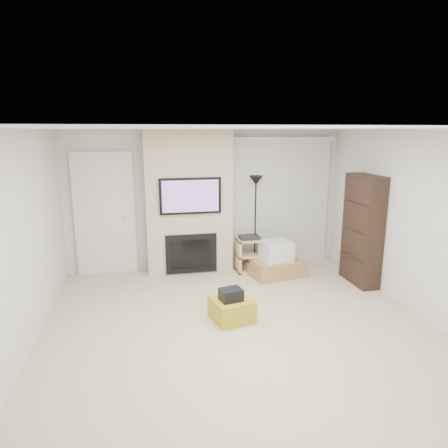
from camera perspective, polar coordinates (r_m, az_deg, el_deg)
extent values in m
cube|color=#C7B390|center=(5.13, 2.84, -15.68)|extent=(5.00, 5.50, 0.00)
cube|color=white|center=(4.50, 3.21, 13.46)|extent=(5.00, 5.50, 0.00)
cube|color=silver|center=(7.29, -2.49, 3.48)|extent=(5.00, 0.00, 2.50)
cube|color=silver|center=(2.32, 21.63, -19.75)|extent=(5.00, 0.00, 2.50)
cube|color=silver|center=(4.71, -27.93, -3.49)|extent=(0.00, 5.50, 2.50)
cube|color=silver|center=(5.81, 27.61, -0.54)|extent=(0.00, 5.50, 2.50)
cube|color=silver|center=(5.38, 5.19, 13.34)|extent=(0.35, 0.18, 0.01)
cube|color=#A8941F|center=(5.45, 1.10, -12.07)|extent=(0.60, 0.60, 0.30)
cube|color=black|center=(5.32, 1.00, -10.05)|extent=(0.32, 0.27, 0.16)
cube|color=#C9B492|center=(7.05, -5.03, 3.11)|extent=(1.50, 0.40, 2.50)
cube|color=black|center=(6.80, -4.83, 4.02)|extent=(1.05, 0.06, 0.62)
cube|color=#714F8B|center=(6.77, -4.79, 3.98)|extent=(0.96, 0.00, 0.54)
cube|color=black|center=(7.06, -4.69, -4.24)|extent=(0.90, 0.04, 0.70)
cube|color=black|center=(7.04, -4.67, -4.28)|extent=(0.70, 0.02, 0.50)
cube|color=silver|center=(7.22, -16.66, 1.39)|extent=(1.02, 0.08, 2.14)
cube|color=beige|center=(7.24, -16.63, 1.06)|extent=(0.90, 0.05, 2.05)
cylinder|color=silver|center=(7.18, -13.94, 0.91)|extent=(0.07, 0.06, 0.07)
cube|color=silver|center=(7.49, 8.37, 11.92)|extent=(1.98, 0.10, 0.08)
cube|color=silver|center=(7.61, 8.05, 2.97)|extent=(1.90, 0.03, 2.29)
cylinder|color=black|center=(7.43, 4.37, -6.23)|extent=(0.25, 0.25, 0.03)
cylinder|color=black|center=(7.20, 4.48, -0.21)|extent=(0.03, 0.03, 1.59)
cone|color=black|center=(7.06, 4.60, 6.24)|extent=(0.25, 0.25, 0.16)
cube|color=#D3B579|center=(7.16, 2.03, -4.53)|extent=(0.04, 0.38, 0.60)
cube|color=#D3B579|center=(7.26, 5.18, -4.31)|extent=(0.04, 0.38, 0.60)
cube|color=#D3B579|center=(7.30, 3.58, -6.56)|extent=(0.45, 0.38, 0.03)
cube|color=#D3B579|center=(7.21, 3.62, -4.42)|extent=(0.45, 0.38, 0.03)
cube|color=#D3B579|center=(7.13, 3.65, -2.24)|extent=(0.45, 0.38, 0.03)
cube|color=black|center=(7.12, 3.66, -1.89)|extent=(0.35, 0.25, 0.06)
cube|color=#A77E4C|center=(7.14, 7.36, -6.80)|extent=(1.00, 0.82, 0.10)
cube|color=#A77E4C|center=(7.11, 7.38, -6.09)|extent=(0.95, 0.77, 0.09)
cube|color=#A77E4C|center=(7.08, 7.41, -5.42)|extent=(0.90, 0.72, 0.09)
cube|color=silver|center=(7.02, 7.46, -3.80)|extent=(0.56, 0.51, 0.33)
cube|color=black|center=(6.88, 19.17, -0.82)|extent=(0.30, 0.80, 1.80)
cube|color=black|center=(6.98, 18.75, -4.42)|extent=(0.26, 0.72, 0.02)
cube|color=black|center=(6.87, 19.03, -0.83)|extent=(0.26, 0.72, 0.02)
cube|color=black|center=(6.78, 19.31, 2.86)|extent=(0.26, 0.72, 0.02)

